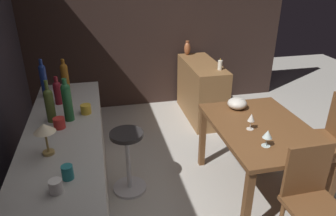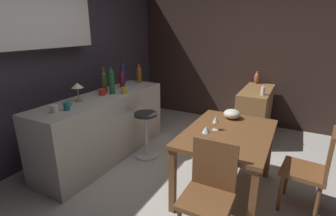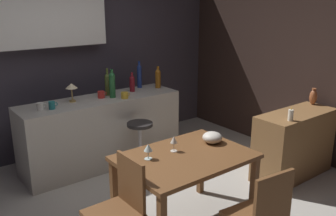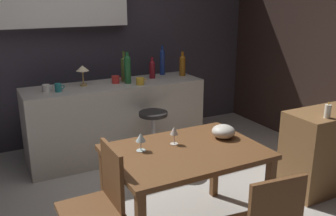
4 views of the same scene
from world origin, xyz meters
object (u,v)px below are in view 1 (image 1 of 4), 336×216
at_px(pillar_candle_tall, 220,65).
at_px(wine_bottle_ruby, 58,91).
at_px(wine_bottle_cobalt, 44,79).
at_px(fruit_bowl, 237,103).
at_px(wine_glass_right, 268,135).
at_px(chair_near_window, 312,199).
at_px(wine_glass_left, 251,118).
at_px(dining_table, 261,135).
at_px(counter_lamp, 45,130).
at_px(wine_bottle_olive, 50,104).
at_px(chair_by_doorway, 327,135).
at_px(wine_bottle_amber, 65,74).
at_px(bar_stool, 128,160).
at_px(vase_copper, 187,48).
at_px(wine_bottle_green, 67,100).
at_px(cup_red, 59,123).
at_px(cup_teal, 68,172).
at_px(cup_white, 56,186).
at_px(sideboard_cabinet, 201,90).
at_px(cup_mustard, 86,109).

bearing_deg(pillar_candle_tall, wine_bottle_ruby, 113.69).
height_order(wine_bottle_cobalt, wine_bottle_ruby, wine_bottle_cobalt).
bearing_deg(fruit_bowl, pillar_candle_tall, -11.27).
bearing_deg(wine_glass_right, chair_near_window, -155.53).
xyz_separation_m(wine_glass_right, wine_bottle_cobalt, (1.10, 1.81, 0.23)).
bearing_deg(wine_glass_left, dining_table, -79.28).
relative_size(wine_bottle_cobalt, wine_bottle_ruby, 1.43).
relative_size(dining_table, counter_lamp, 5.11).
bearing_deg(wine_glass_right, wine_glass_left, -0.28).
bearing_deg(wine_bottle_cobalt, wine_bottle_olive, -168.86).
bearing_deg(chair_by_doorway, wine_bottle_amber, 71.09).
height_order(bar_stool, vase_copper, vase_copper).
height_order(wine_glass_right, wine_bottle_green, wine_bottle_green).
distance_m(chair_by_doorway, cup_red, 2.62).
xyz_separation_m(bar_stool, fruit_bowl, (0.11, -1.15, 0.44)).
bearing_deg(wine_glass_left, cup_teal, 111.17).
bearing_deg(wine_bottle_ruby, wine_glass_right, -117.91).
bearing_deg(wine_bottle_green, chair_near_window, -118.02).
height_order(bar_stool, cup_white, cup_white).
height_order(sideboard_cabinet, vase_copper, vase_copper).
height_order(wine_bottle_amber, counter_lamp, wine_bottle_amber).
bearing_deg(sideboard_cabinet, dining_table, 179.91).
xyz_separation_m(wine_bottle_amber, cup_red, (-0.91, -0.01, -0.10)).
bearing_deg(pillar_candle_tall, cup_red, 125.41).
relative_size(wine_bottle_olive, cup_teal, 3.40).
xyz_separation_m(chair_by_doorway, counter_lamp, (-0.40, 2.63, 0.60)).
bearing_deg(cup_white, wine_bottle_amber, 1.82).
distance_m(wine_bottle_olive, wine_bottle_green, 0.14).
bearing_deg(cup_teal, wine_bottle_olive, 12.08).
relative_size(fruit_bowl, cup_teal, 1.86).
distance_m(chair_near_window, counter_lamp, 2.00).
bearing_deg(chair_near_window, vase_copper, 2.67).
bearing_deg(wine_bottle_ruby, wine_bottle_amber, -5.19).
xyz_separation_m(wine_glass_left, counter_lamp, (-0.28, 1.67, 0.23)).
bearing_deg(vase_copper, cup_mustard, 142.48).
distance_m(wine_bottle_olive, wine_bottle_ruby, 0.36).
height_order(wine_glass_right, cup_white, cup_white).
bearing_deg(cup_teal, chair_by_doorway, -74.03).
bearing_deg(counter_lamp, wine_bottle_green, -12.88).
height_order(bar_stool, counter_lamp, counter_lamp).
bearing_deg(cup_red, cup_mustard, -42.12).
height_order(wine_glass_right, wine_bottle_olive, wine_bottle_olive).
height_order(dining_table, sideboard_cabinet, sideboard_cabinet).
distance_m(sideboard_cabinet, cup_red, 2.49).
height_order(chair_by_doorway, wine_bottle_cobalt, wine_bottle_cobalt).
xyz_separation_m(fruit_bowl, vase_copper, (1.81, 0.02, 0.12)).
relative_size(chair_near_window, wine_bottle_green, 2.45).
distance_m(wine_glass_left, wine_bottle_green, 1.59).
relative_size(wine_bottle_amber, cup_red, 2.47).
relative_size(wine_bottle_amber, wine_bottle_olive, 0.86).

